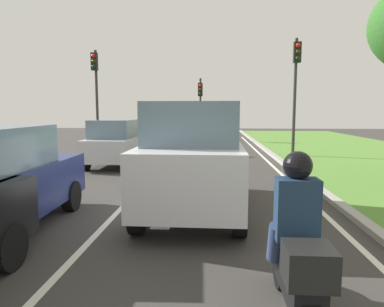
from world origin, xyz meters
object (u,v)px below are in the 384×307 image
Objects in this scene: rider_person at (296,207)px; car_hatchback_far at (116,143)px; traffic_light_near_right at (296,77)px; motorcycle at (295,271)px; car_suv_ahead at (194,157)px; traffic_light_overhead_left at (96,83)px; traffic_light_far_median at (200,99)px.

car_hatchback_far is at bearing 115.57° from rider_person.
motorcycle is at bearing -102.51° from traffic_light_near_right.
motorcycle is at bearing -90.77° from rider_person.
car_suv_ahead is 12.80m from traffic_light_overhead_left.
traffic_light_far_median is (2.85, 11.21, 2.02)m from car_hatchback_far.
traffic_light_near_right is at bearing -60.62° from traffic_light_far_median.
traffic_light_near_right is 10.13m from traffic_light_overhead_left.
traffic_light_overhead_left is at bearing 115.80° from rider_person.
traffic_light_near_right reaches higher than car_suv_ahead.
motorcycle is (1.20, -3.96, -0.60)m from car_suv_ahead.
rider_person is at bearing 89.23° from motorcycle.
traffic_light_overhead_left is at bearing 115.73° from motorcycle.
rider_person is 0.22× the size of traffic_light_overhead_left.
car_suv_ahead is 10.21m from traffic_light_near_right.
car_hatchback_far is 1.95× the size of motorcycle.
car_hatchback_far is at bearing 115.46° from motorcycle.
car_hatchback_far is 8.51m from traffic_light_near_right.
car_suv_ahead reaches higher than car_hatchback_far.
motorcycle is 0.62m from rider_person.
traffic_light_near_right is 1.23× the size of traffic_light_far_median.
traffic_light_overhead_left is (-7.03, 15.05, 2.41)m from rider_person.
traffic_light_far_median reaches higher than car_suv_ahead.
traffic_light_far_median is (5.30, 6.08, -0.70)m from traffic_light_overhead_left.
traffic_light_far_median is at bearing 48.96° from traffic_light_overhead_left.
car_suv_ahead is 1.22× the size of car_hatchback_far.
car_hatchback_far is 6.30m from traffic_light_overhead_left.
car_suv_ahead is at bearing -62.37° from traffic_light_overhead_left.
traffic_light_near_right is (2.88, 12.98, 3.06)m from motorcycle.
traffic_light_overhead_left reaches higher than car_suv_ahead.
traffic_light_near_right is 9.43m from traffic_light_far_median.
car_suv_ahead is 1.04× the size of traffic_light_far_median.
rider_person is 21.27m from traffic_light_far_median.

